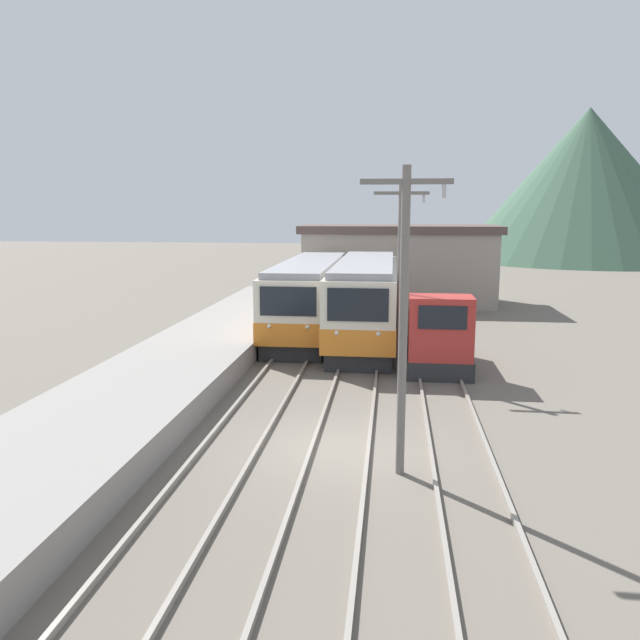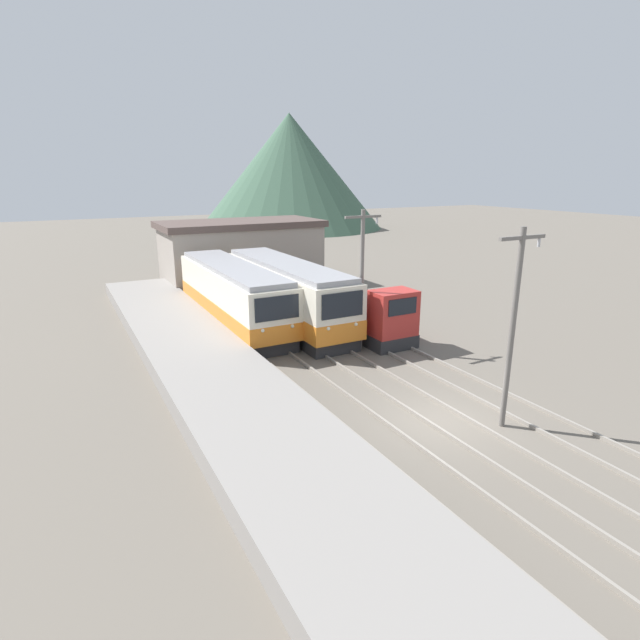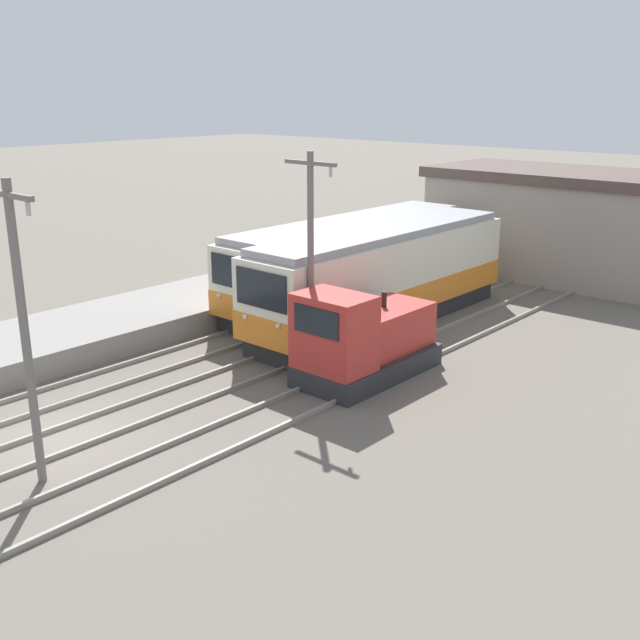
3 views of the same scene
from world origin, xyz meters
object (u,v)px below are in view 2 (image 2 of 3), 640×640
object	(u,v)px
catenary_mast_near	(513,323)
catenary_mast_mid	(362,275)
shunting_locomotive	(377,318)
commuter_train_center	(286,296)
commuter_train_left	(233,297)

from	to	relation	value
catenary_mast_near	catenary_mast_mid	xyz separation A→B (m)	(0.00, 9.33, 0.00)
catenary_mast_near	catenary_mast_mid	distance (m)	9.33
catenary_mast_mid	shunting_locomotive	bearing A→B (deg)	27.10
commuter_train_center	shunting_locomotive	distance (m)	5.85
commuter_train_left	catenary_mast_near	xyz separation A→B (m)	(4.31, -16.48, 2.15)
commuter_train_center	shunting_locomotive	bearing A→B (deg)	-58.98
commuter_train_left	catenary_mast_near	size ratio (longest dim) A/B	1.88
commuter_train_center	shunting_locomotive	world-z (taller)	commuter_train_center
shunting_locomotive	commuter_train_left	bearing A→B (deg)	132.21
commuter_train_center	catenary_mast_near	bearing A→B (deg)	-84.29
commuter_train_center	catenary_mast_near	world-z (taller)	catenary_mast_near
commuter_train_left	shunting_locomotive	size ratio (longest dim) A/B	2.67
commuter_train_center	shunting_locomotive	xyz separation A→B (m)	(3.00, -4.99, -0.53)
commuter_train_center	catenary_mast_mid	world-z (taller)	catenary_mast_mid
commuter_train_left	catenary_mast_mid	distance (m)	8.63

